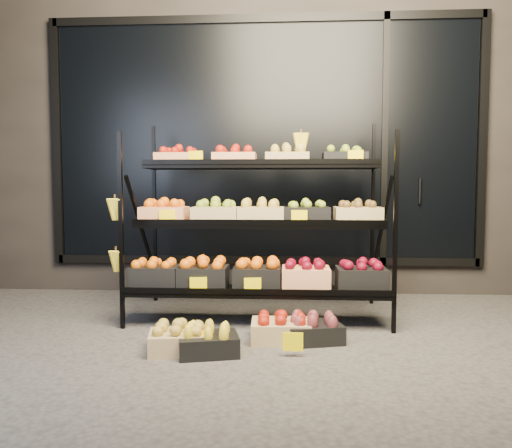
# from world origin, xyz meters

# --- Properties ---
(ground) EXTENTS (24.00, 24.00, 0.00)m
(ground) POSITION_xyz_m (0.00, 0.00, 0.00)
(ground) COLOR #514F4C
(ground) RESTS_ON ground
(building) EXTENTS (6.00, 2.08, 3.50)m
(building) POSITION_xyz_m (0.00, 2.59, 1.75)
(building) COLOR #2D2826
(building) RESTS_ON ground
(display_rack) EXTENTS (2.18, 1.02, 1.67)m
(display_rack) POSITION_xyz_m (-0.01, 0.60, 0.79)
(display_rack) COLOR black
(display_rack) RESTS_ON ground
(tag_floor_a) EXTENTS (0.13, 0.01, 0.12)m
(tag_floor_a) POSITION_xyz_m (-0.33, -0.40, 0.06)
(tag_floor_a) COLOR #FFE200
(tag_floor_a) RESTS_ON ground
(tag_floor_b) EXTENTS (0.13, 0.01, 0.12)m
(tag_floor_b) POSITION_xyz_m (0.27, -0.40, 0.06)
(tag_floor_b) COLOR #FFE200
(tag_floor_b) RESTS_ON ground
(floor_crate_left) EXTENTS (0.44, 0.36, 0.20)m
(floor_crate_left) POSITION_xyz_m (-0.47, -0.34, 0.09)
(floor_crate_left) COLOR tan
(floor_crate_left) RESTS_ON ground
(floor_crate_midleft) EXTENTS (0.43, 0.36, 0.19)m
(floor_crate_midleft) POSITION_xyz_m (-0.27, -0.38, 0.09)
(floor_crate_midleft) COLOR black
(floor_crate_midleft) RESTS_ON ground
(floor_crate_midright) EXTENTS (0.42, 0.31, 0.21)m
(floor_crate_midright) POSITION_xyz_m (0.19, -0.06, 0.10)
(floor_crate_midright) COLOR tan
(floor_crate_midright) RESTS_ON ground
(floor_crate_right) EXTENTS (0.44, 0.37, 0.20)m
(floor_crate_right) POSITION_xyz_m (0.42, -0.07, 0.09)
(floor_crate_right) COLOR black
(floor_crate_right) RESTS_ON ground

